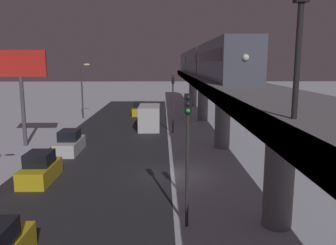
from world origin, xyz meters
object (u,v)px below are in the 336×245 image
at_px(traffic_light_near, 187,141).
at_px(subway_train, 200,61).
at_px(sedan_white, 70,143).
at_px(rail_signal, 301,17).
at_px(sedan_yellow_2, 139,110).
at_px(commercial_billboard, 20,73).
at_px(sedan_yellow_3, 40,169).
at_px(traffic_light_mid, 173,95).
at_px(box_truck, 150,117).

bearing_deg(traffic_light_near, subway_train, -97.05).
bearing_deg(traffic_light_near, sedan_white, -56.44).
xyz_separation_m(rail_signal, sedan_yellow_2, (7.20, -41.97, -8.17)).
height_order(rail_signal, traffic_light_near, rail_signal).
bearing_deg(commercial_billboard, sedan_yellow_3, 116.18).
bearing_deg(sedan_white, sedan_yellow_2, -101.89).
bearing_deg(sedan_yellow_3, traffic_light_mid, -120.58).
xyz_separation_m(rail_signal, sedan_yellow_3, (11.80, -12.71, -8.17)).
height_order(sedan_yellow_2, traffic_light_near, traffic_light_near).
distance_m(traffic_light_near, commercial_billboard, 21.91).
xyz_separation_m(sedan_white, traffic_light_near, (-9.30, 14.02, 3.40)).
bearing_deg(commercial_billboard, subway_train, -134.83).
height_order(subway_train, traffic_light_mid, subway_train).
bearing_deg(traffic_light_mid, traffic_light_near, 90.00).
xyz_separation_m(rail_signal, traffic_light_near, (2.50, -6.10, -4.77)).
height_order(traffic_light_near, traffic_light_mid, same).
xyz_separation_m(sedan_white, box_truck, (-6.60, -11.43, 0.55)).
relative_size(sedan_white, traffic_light_mid, 0.68).
bearing_deg(sedan_yellow_2, subway_train, -4.75).
distance_m(sedan_yellow_2, sedan_yellow_3, 29.62).
height_order(sedan_white, box_truck, box_truck).
relative_size(sedan_yellow_2, commercial_billboard, 0.49).
bearing_deg(subway_train, commercial_billboard, 45.17).
xyz_separation_m(subway_train, box_truck, (7.04, 9.67, -6.68)).
bearing_deg(box_truck, commercial_billboard, 37.96).
distance_m(subway_train, sedan_yellow_3, 32.42).
relative_size(subway_train, rail_signal, 13.87).
bearing_deg(commercial_billboard, sedan_white, 152.95).
relative_size(traffic_light_mid, commercial_billboard, 0.72).
relative_size(traffic_light_near, commercial_billboard, 0.72).
distance_m(sedan_yellow_3, traffic_light_near, 11.90).
height_order(rail_signal, box_truck, rail_signal).
relative_size(sedan_yellow_2, traffic_light_near, 0.68).
xyz_separation_m(sedan_yellow_3, box_truck, (-6.60, -18.84, 0.55)).
bearing_deg(traffic_light_near, commercial_billboard, -49.36).
distance_m(rail_signal, commercial_billboard, 28.16).
distance_m(subway_train, sedan_yellow_2, 11.60).
relative_size(subway_train, sedan_white, 12.67).
distance_m(subway_train, rail_signal, 41.27).
bearing_deg(sedan_white, commercial_billboard, -27.05).
height_order(subway_train, commercial_billboard, subway_train).
xyz_separation_m(sedan_white, sedan_yellow_2, (-4.60, -21.85, -0.00)).
bearing_deg(rail_signal, subway_train, -92.56).
xyz_separation_m(subway_train, traffic_light_near, (4.34, 35.12, -3.83)).
relative_size(box_truck, commercial_billboard, 0.83).
relative_size(sedan_yellow_2, sedan_yellow_3, 1.07).
bearing_deg(rail_signal, traffic_light_mid, -84.97).
xyz_separation_m(box_truck, traffic_light_near, (-2.70, 25.44, 2.85)).
bearing_deg(box_truck, subway_train, -126.06).
height_order(sedan_yellow_3, traffic_light_mid, traffic_light_mid).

